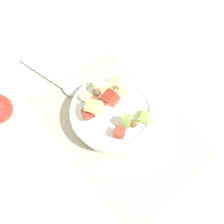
# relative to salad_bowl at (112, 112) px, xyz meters

# --- Properties ---
(ground_plane) EXTENTS (2.40, 2.40, 0.00)m
(ground_plane) POSITION_rel_salad_bowl_xyz_m (0.02, 0.01, -0.04)
(ground_plane) COLOR silver
(placemat) EXTENTS (0.47, 0.32, 0.01)m
(placemat) POSITION_rel_salad_bowl_xyz_m (0.02, 0.01, -0.04)
(placemat) COLOR #BCB299
(placemat) RESTS_ON ground_plane
(salad_bowl) EXTENTS (0.22, 0.22, 0.12)m
(salad_bowl) POSITION_rel_salad_bowl_xyz_m (0.00, 0.00, 0.00)
(salad_bowl) COLOR white
(salad_bowl) RESTS_ON placemat
(serving_spoon) EXTENTS (0.24, 0.08, 0.01)m
(serving_spoon) POSITION_rel_salad_bowl_xyz_m (-0.20, -0.05, -0.03)
(serving_spoon) COLOR #B7B7BC
(serving_spoon) RESTS_ON placemat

